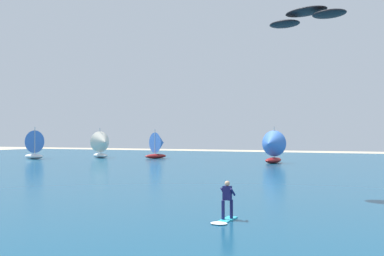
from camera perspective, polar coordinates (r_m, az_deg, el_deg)
name	(u,v)px	position (r m, az deg, el deg)	size (l,w,h in m)	color
ocean	(289,167)	(51.68, 12.67, -5.06)	(160.00, 90.00, 0.10)	navy
kitesurfer	(226,207)	(18.68, 4.44, -10.24)	(0.72, 1.97, 1.67)	#26B2CC
kite	(306,16)	(26.28, 14.72, 14.01)	(5.02, 3.37, 0.73)	black
sailboat_far_right	(102,144)	(72.26, -11.71, -2.10)	(4.35, 3.89, 4.87)	silver
sailboat_near_shore	(32,144)	(72.88, -20.30, -2.00)	(4.43, 3.85, 5.01)	white
sailboat_mid_left	(159,145)	(69.69, -4.39, -2.24)	(3.71, 4.17, 4.66)	maroon
sailboat_mid_right	(272,146)	(57.72, 10.40, -2.39)	(3.71, 4.27, 4.84)	maroon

